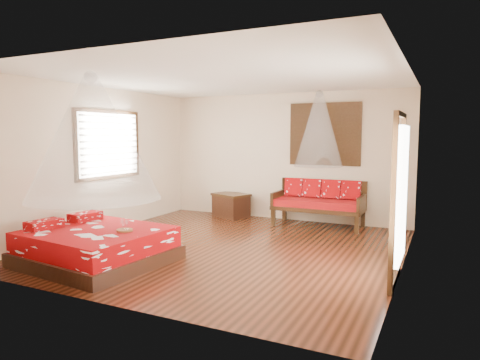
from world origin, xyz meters
The scene contains 10 objects.
room centered at (0.00, 0.00, 1.40)m, with size 5.54×5.54×2.84m.
bed centered at (-1.36, -1.60, 0.25)m, with size 2.11×1.94×0.63m.
daybed centered at (0.92, 2.38, 0.52)m, with size 1.83×0.81×0.95m.
storage_chest centered at (-1.18, 2.45, 0.27)m, with size 0.94×0.82×0.54m.
shutter_panel centered at (0.92, 2.72, 1.90)m, with size 1.52×0.06×1.32m.
window_left centered at (-2.71, 0.20, 1.70)m, with size 0.10×1.74×1.34m.
glazed_door centered at (2.72, -0.60, 1.07)m, with size 0.08×1.02×2.16m.
wine_tray centered at (-0.88, -1.51, 0.55)m, with size 0.23×0.23×0.19m.
mosquito_net_main centered at (-1.35, -1.60, 1.85)m, with size 1.91×1.91×1.80m, color white.
mosquito_net_daybed centered at (0.92, 2.25, 2.00)m, with size 0.97×0.97×1.50m, color white.
Camera 1 is at (3.24, -6.24, 1.88)m, focal length 32.00 mm.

